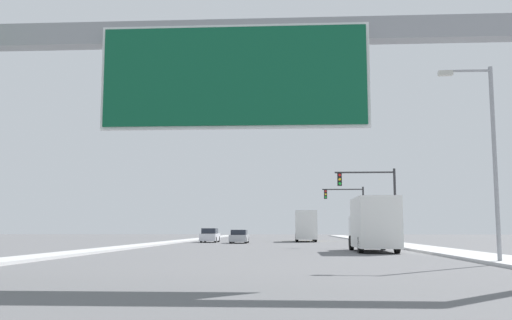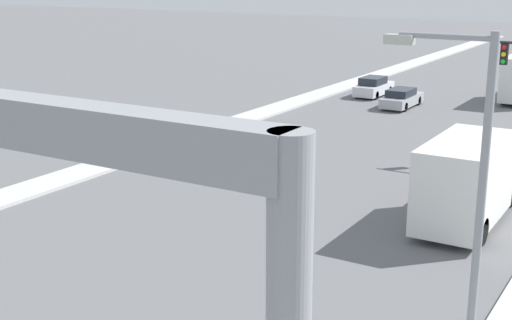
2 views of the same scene
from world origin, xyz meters
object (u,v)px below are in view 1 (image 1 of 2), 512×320
(car_far_right, at_px, (239,237))
(truck_box_primary, at_px, (306,226))
(traffic_light_mid_block, at_px, (350,204))
(traffic_light_near_intersection, at_px, (376,193))
(car_mid_right, at_px, (210,236))
(truck_box_secondary, at_px, (373,225))
(street_lamp_right, at_px, (488,147))
(sign_gantry, at_px, (235,74))

(car_far_right, xyz_separation_m, truck_box_primary, (7.00, 7.26, 1.11))
(truck_box_primary, relative_size, traffic_light_mid_block, 1.30)
(truck_box_primary, relative_size, traffic_light_near_intersection, 1.29)
(traffic_light_mid_block, bearing_deg, truck_box_primary, -168.81)
(car_mid_right, relative_size, truck_box_secondary, 0.57)
(car_far_right, bearing_deg, street_lamp_right, -68.36)
(car_far_right, relative_size, traffic_light_near_intersection, 0.72)
(car_mid_right, height_order, truck_box_secondary, truck_box_secondary)
(truck_box_primary, bearing_deg, sign_gantry, -94.08)
(sign_gantry, relative_size, truck_box_secondary, 2.63)
(street_lamp_right, bearing_deg, traffic_light_mid_block, 91.82)
(truck_box_secondary, bearing_deg, car_mid_right, 119.31)
(sign_gantry, bearing_deg, car_far_right, 94.79)
(truck_box_primary, relative_size, truck_box_secondary, 1.06)
(car_mid_right, xyz_separation_m, truck_box_secondary, (14.00, -24.94, 1.02))
(truck_box_secondary, height_order, traffic_light_mid_block, traffic_light_mid_block)
(traffic_light_near_intersection, bearing_deg, truck_box_secondary, -99.71)
(sign_gantry, bearing_deg, truck_box_secondary, 70.91)
(traffic_light_near_intersection, relative_size, street_lamp_right, 0.76)
(sign_gantry, distance_m, car_far_right, 42.32)
(truck_box_secondary, bearing_deg, truck_box_primary, 96.92)
(street_lamp_right, bearing_deg, car_far_right, 111.64)
(truck_box_secondary, relative_size, traffic_light_mid_block, 1.23)
(car_far_right, height_order, truck_box_secondary, truck_box_secondary)
(sign_gantry, distance_m, truck_box_secondary, 21.86)
(truck_box_primary, xyz_separation_m, street_lamp_right, (6.58, -41.49, 3.19))
(sign_gantry, height_order, traffic_light_near_intersection, sign_gantry)
(traffic_light_near_intersection, xyz_separation_m, traffic_light_mid_block, (0.04, 20.00, -0.03))
(car_far_right, height_order, truck_box_primary, truck_box_primary)
(car_far_right, bearing_deg, traffic_light_mid_block, 34.16)
(sign_gantry, bearing_deg, truck_box_primary, 85.92)
(car_far_right, bearing_deg, car_mid_right, 136.16)
(car_far_right, distance_m, street_lamp_right, 37.07)
(traffic_light_mid_block, relative_size, street_lamp_right, 0.75)
(truck_box_primary, bearing_deg, street_lamp_right, -80.99)
(car_far_right, distance_m, truck_box_secondary, 24.02)
(car_mid_right, relative_size, truck_box_primary, 0.54)
(truck_box_primary, relative_size, street_lamp_right, 0.98)
(traffic_light_near_intersection, xyz_separation_m, street_lamp_right, (1.39, -22.53, 0.61))
(truck_box_secondary, relative_size, traffic_light_near_intersection, 1.22)
(sign_gantry, xyz_separation_m, truck_box_primary, (3.50, 49.07, -4.42))
(truck_box_primary, xyz_separation_m, truck_box_secondary, (3.50, -28.84, -0.03))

